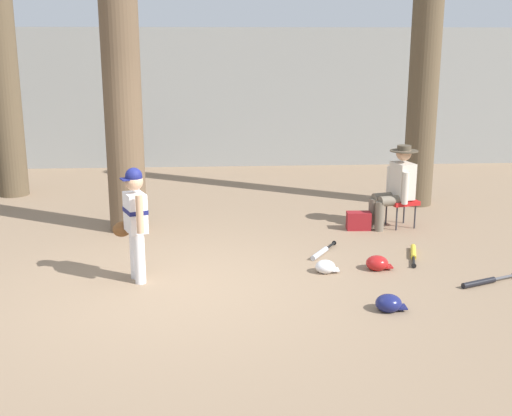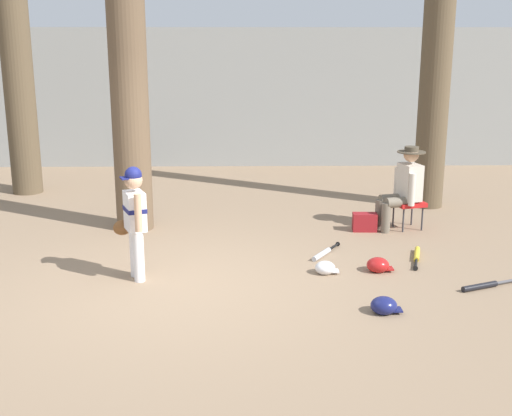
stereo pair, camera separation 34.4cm
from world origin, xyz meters
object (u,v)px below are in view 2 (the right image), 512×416
Objects in this scene: batting_helmet_navy at (384,306)px; bat_aluminum_silver at (324,253)px; young_ballplayer at (134,216)px; tree_far_left at (17,68)px; seated_spectator at (403,186)px; batting_helmet_white at (325,268)px; handbag_beside_stool at (365,222)px; bat_black_composite at (484,286)px; batting_helmet_red at (378,265)px; bat_yellow_trainer at (417,256)px; folding_stool at (408,204)px; tree_behind_spectator at (437,51)px; tree_near_player at (129,95)px.

bat_aluminum_silver is at bearing 102.23° from batting_helmet_navy.
young_ballplayer is at bearing 158.45° from batting_helmet_navy.
tree_far_left is at bearing 120.88° from young_ballplayer.
batting_helmet_white is (-1.32, -1.85, -0.57)m from seated_spectator.
handbag_beside_stool is 0.46× the size of bat_black_composite.
bat_black_composite is at bearing -36.50° from tree_far_left.
bat_black_composite is at bearing -5.83° from young_ballplayer.
tree_far_left is at bearing 142.08° from batting_helmet_red.
young_ballplayer is 1.09× the size of seated_spectator.
young_ballplayer is at bearing -161.12° from bat_aluminum_silver.
handbag_beside_stool reaches higher than batting_helmet_red.
handbag_beside_stool is 2.44m from bat_black_composite.
tree_far_left is 8.40m from bat_black_composite.
bat_aluminum_silver is (-1.16, 0.12, 0.00)m from bat_yellow_trainer.
seated_spectator is 2.00m from batting_helmet_red.
young_ballplayer is 2.90m from batting_helmet_red.
folding_stool reaches higher than batting_helmet_navy.
folding_stool reaches higher than handbag_beside_stool.
young_ballplayer is at bearing -142.07° from tree_behind_spectator.
bat_aluminum_silver is (-2.01, -2.55, -2.45)m from tree_behind_spectator.
batting_helmet_white is 0.89× the size of batting_helmet_navy.
folding_stool is 1.55× the size of batting_helmet_red.
handbag_beside_stool reaches higher than batting_helmet_navy.
tree_far_left is at bearing 133.99° from batting_helmet_navy.
batting_helmet_red is (5.47, -4.26, -2.11)m from tree_far_left.
folding_stool is 0.09× the size of tree_far_left.
handbag_beside_stool is at bearing 85.14° from batting_helmet_red.
tree_behind_spectator is 18.00× the size of batting_helmet_navy.
tree_behind_spectator reaches higher than tree_far_left.
tree_behind_spectator is at bearing 48.17° from handbag_beside_stool.
seated_spectator is 3.80× the size of batting_helmet_navy.
batting_helmet_white is at bearing -127.16° from folding_stool.
batting_helmet_red is at bearing 5.65° from batting_helmet_white.
batting_helmet_red is at bearing 81.43° from batting_helmet_navy.
tree_far_left is 7.22× the size of bat_black_composite.
bat_aluminum_silver is 1.85m from batting_helmet_navy.
batting_helmet_navy is at bearing -96.41° from handbag_beside_stool.
bat_aluminum_silver is 2.35× the size of batting_helmet_white.
batting_helmet_white is (-0.78, -1.76, -0.06)m from handbag_beside_stool.
batting_helmet_red is 1.13× the size of batting_helmet_white.
batting_helmet_navy is (0.39, -1.81, 0.05)m from bat_aluminum_silver.
seated_spectator is at bearing 73.74° from batting_helmet_navy.
seated_spectator is 1.45m from bat_yellow_trainer.
batting_helmet_white is (2.53, -1.97, -1.84)m from tree_near_player.
bat_aluminum_silver is (4.89, -3.67, -2.16)m from tree_far_left.
tree_far_left is (-2.30, 2.35, 0.28)m from tree_near_player.
batting_helmet_white reaches higher than bat_black_composite.
folding_stool is 1.86m from bat_aluminum_silver.
tree_behind_spectator is 2.41m from seated_spectator.
young_ballplayer reaches higher than bat_yellow_trainer.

